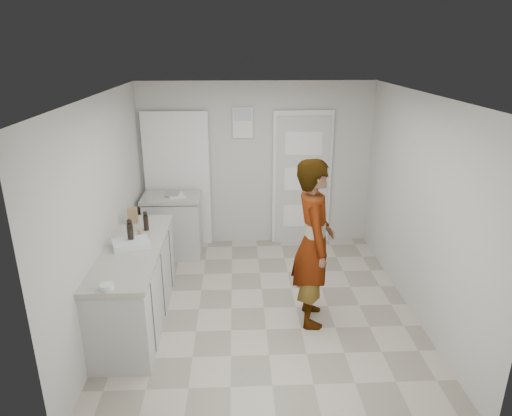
{
  "coord_description": "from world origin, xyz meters",
  "views": [
    {
      "loc": [
        -0.31,
        -4.75,
        2.99
      ],
      "look_at": [
        -0.08,
        0.4,
        1.13
      ],
      "focal_mm": 32.0,
      "sensor_mm": 36.0,
      "label": 1
    }
  ],
  "objects_px": {
    "oil_cruet_a": "(146,221)",
    "oil_cruet_b": "(130,232)",
    "cake_mix_box": "(133,215)",
    "baking_dish": "(131,244)",
    "egg_bowl": "(107,287)",
    "spice_jar": "(140,232)",
    "person": "(314,243)"
  },
  "relations": [
    {
      "from": "cake_mix_box",
      "to": "oil_cruet_a",
      "type": "xyz_separation_m",
      "value": [
        0.2,
        -0.24,
        0.01
      ]
    },
    {
      "from": "egg_bowl",
      "to": "cake_mix_box",
      "type": "bearing_deg",
      "value": 93.58
    },
    {
      "from": "egg_bowl",
      "to": "spice_jar",
      "type": "bearing_deg",
      "value": 87.07
    },
    {
      "from": "person",
      "to": "oil_cruet_a",
      "type": "relative_size",
      "value": 8.03
    },
    {
      "from": "cake_mix_box",
      "to": "oil_cruet_b",
      "type": "height_order",
      "value": "oil_cruet_b"
    },
    {
      "from": "oil_cruet_b",
      "to": "baking_dish",
      "type": "height_order",
      "value": "oil_cruet_b"
    },
    {
      "from": "oil_cruet_a",
      "to": "baking_dish",
      "type": "distance_m",
      "value": 0.48
    },
    {
      "from": "spice_jar",
      "to": "baking_dish",
      "type": "height_order",
      "value": "spice_jar"
    },
    {
      "from": "spice_jar",
      "to": "oil_cruet_b",
      "type": "bearing_deg",
      "value": -100.96
    },
    {
      "from": "baking_dish",
      "to": "oil_cruet_b",
      "type": "bearing_deg",
      "value": 100.34
    },
    {
      "from": "oil_cruet_a",
      "to": "baking_dish",
      "type": "xyz_separation_m",
      "value": [
        -0.08,
        -0.46,
        -0.08
      ]
    },
    {
      "from": "person",
      "to": "cake_mix_box",
      "type": "bearing_deg",
      "value": 71.89
    },
    {
      "from": "cake_mix_box",
      "to": "oil_cruet_a",
      "type": "bearing_deg",
      "value": -56.62
    },
    {
      "from": "oil_cruet_a",
      "to": "egg_bowl",
      "type": "bearing_deg",
      "value": -94.31
    },
    {
      "from": "oil_cruet_a",
      "to": "person",
      "type": "bearing_deg",
      "value": -15.3
    },
    {
      "from": "spice_jar",
      "to": "egg_bowl",
      "type": "xyz_separation_m",
      "value": [
        -0.06,
        -1.21,
        -0.01
      ]
    },
    {
      "from": "oil_cruet_a",
      "to": "oil_cruet_b",
      "type": "distance_m",
      "value": 0.42
    },
    {
      "from": "spice_jar",
      "to": "oil_cruet_b",
      "type": "distance_m",
      "value": 0.28
    },
    {
      "from": "oil_cruet_a",
      "to": "oil_cruet_b",
      "type": "xyz_separation_m",
      "value": [
        -0.09,
        -0.41,
        0.03
      ]
    },
    {
      "from": "spice_jar",
      "to": "baking_dish",
      "type": "relative_size",
      "value": 0.17
    },
    {
      "from": "person",
      "to": "egg_bowl",
      "type": "distance_m",
      "value": 2.18
    },
    {
      "from": "cake_mix_box",
      "to": "oil_cruet_a",
      "type": "distance_m",
      "value": 0.32
    },
    {
      "from": "baking_dish",
      "to": "egg_bowl",
      "type": "height_order",
      "value": "baking_dish"
    },
    {
      "from": "spice_jar",
      "to": "egg_bowl",
      "type": "relative_size",
      "value": 0.6
    },
    {
      "from": "oil_cruet_b",
      "to": "baking_dish",
      "type": "xyz_separation_m",
      "value": [
        0.01,
        -0.05,
        -0.11
      ]
    },
    {
      "from": "cake_mix_box",
      "to": "person",
      "type": "bearing_deg",
      "value": -26.78
    },
    {
      "from": "oil_cruet_a",
      "to": "oil_cruet_b",
      "type": "relative_size",
      "value": 0.78
    },
    {
      "from": "person",
      "to": "oil_cruet_a",
      "type": "height_order",
      "value": "person"
    },
    {
      "from": "egg_bowl",
      "to": "baking_dish",
      "type": "bearing_deg",
      "value": 88.54
    },
    {
      "from": "cake_mix_box",
      "to": "egg_bowl",
      "type": "distance_m",
      "value": 1.62
    },
    {
      "from": "person",
      "to": "spice_jar",
      "type": "distance_m",
      "value": 1.97
    },
    {
      "from": "person",
      "to": "oil_cruet_b",
      "type": "bearing_deg",
      "value": 88.66
    }
  ]
}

